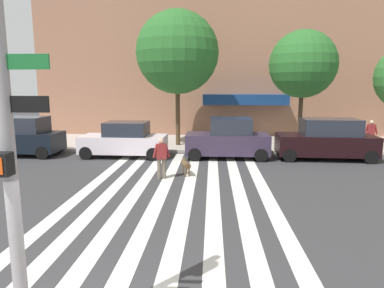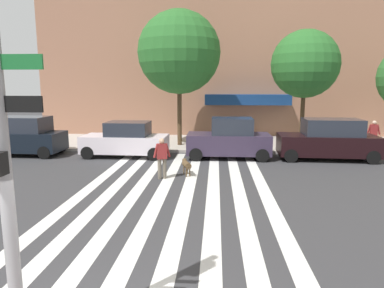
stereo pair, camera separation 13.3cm
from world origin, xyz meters
The scene contains 12 objects.
ground_plane centered at (0.00, 7.12, 0.00)m, with size 160.00×160.00×0.00m, color #353538.
sidewalk_far centered at (0.00, 17.24, 0.07)m, with size 80.00×6.00×0.15m, color #B5ACA2.
crosswalk_stripes centered at (0.65, 7.12, 0.00)m, with size 6.75×13.64×0.01m.
parked_car_near_curb centered at (-8.42, 13.03, 1.00)m, with size 4.74×2.02×2.07m.
parked_car_behind_first centered at (-2.63, 13.03, 0.87)m, with size 4.44×2.01×1.84m.
parked_car_third_in_line centered at (2.75, 13.03, 0.97)m, with size 4.21×1.95×2.08m.
parked_car_fourth_in_line centered at (7.70, 13.03, 0.99)m, with size 4.83×2.16×2.06m.
street_tree_nearest centered at (-0.12, 16.02, 5.59)m, with size 4.81×4.81×7.86m.
street_tree_middle centered at (7.06, 15.86, 4.89)m, with size 3.83×3.83×6.66m.
pedestrian_dog_walker centered at (-0.06, 8.82, 0.93)m, with size 0.69×0.35×1.64m.
dog_on_leash centered at (0.86, 9.46, 0.44)m, with size 0.47×0.98×0.65m.
pedestrian_bystander centered at (10.81, 15.11, 1.08)m, with size 0.70×0.33×1.64m.
Camera 2 is at (2.06, -4.35, 3.67)m, focal length 32.00 mm.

